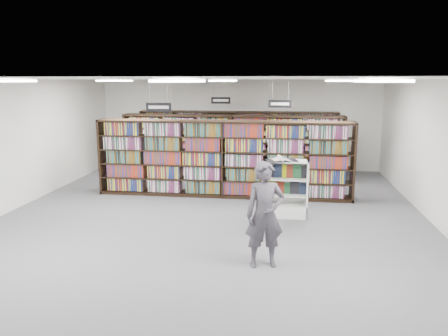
# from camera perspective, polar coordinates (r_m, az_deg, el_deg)

# --- Properties ---
(floor) EXTENTS (12.00, 12.00, 0.00)m
(floor) POSITION_cam_1_polar(r_m,az_deg,el_deg) (10.32, -1.61, -6.51)
(floor) COLOR #59595E
(floor) RESTS_ON ground
(ceiling) EXTENTS (10.00, 12.00, 0.10)m
(ceiling) POSITION_cam_1_polar(r_m,az_deg,el_deg) (9.82, -1.71, 11.55)
(ceiling) COLOR white
(ceiling) RESTS_ON wall_back
(wall_back) EXTENTS (10.00, 0.10, 3.20)m
(wall_back) POSITION_cam_1_polar(r_m,az_deg,el_deg) (15.85, 1.89, 5.68)
(wall_back) COLOR white
(wall_back) RESTS_ON ground
(wall_front) EXTENTS (10.00, 0.10, 3.20)m
(wall_front) POSITION_cam_1_polar(r_m,az_deg,el_deg) (4.32, -14.95, -10.30)
(wall_front) COLOR white
(wall_front) RESTS_ON ground
(wall_left) EXTENTS (0.10, 12.00, 3.20)m
(wall_left) POSITION_cam_1_polar(r_m,az_deg,el_deg) (11.83, -26.32, 2.57)
(wall_left) COLOR white
(wall_left) RESTS_ON ground
(wall_right) EXTENTS (0.10, 12.00, 3.20)m
(wall_right) POSITION_cam_1_polar(r_m,az_deg,el_deg) (10.39, 26.71, 1.47)
(wall_right) COLOR white
(wall_right) RESTS_ON ground
(bookshelf_row_near) EXTENTS (7.00, 0.60, 2.10)m
(bookshelf_row_near) POSITION_cam_1_polar(r_m,az_deg,el_deg) (11.99, -0.09, 1.19)
(bookshelf_row_near) COLOR black
(bookshelf_row_near) RESTS_ON floor
(bookshelf_row_mid) EXTENTS (7.00, 0.60, 2.10)m
(bookshelf_row_mid) POSITION_cam_1_polar(r_m,az_deg,el_deg) (13.95, 1.03, 2.63)
(bookshelf_row_mid) COLOR black
(bookshelf_row_mid) RESTS_ON floor
(bookshelf_row_far) EXTENTS (7.00, 0.60, 2.10)m
(bookshelf_row_far) POSITION_cam_1_polar(r_m,az_deg,el_deg) (15.62, 1.77, 3.57)
(bookshelf_row_far) COLOR black
(bookshelf_row_far) RESTS_ON floor
(aisle_sign_left) EXTENTS (0.65, 0.02, 0.80)m
(aisle_sign_left) POSITION_cam_1_polar(r_m,az_deg,el_deg) (11.15, -8.54, 7.97)
(aisle_sign_left) COLOR #B2B2B7
(aisle_sign_left) RESTS_ON ceiling
(aisle_sign_right) EXTENTS (0.65, 0.02, 0.80)m
(aisle_sign_right) POSITION_cam_1_polar(r_m,az_deg,el_deg) (12.71, 7.32, 8.40)
(aisle_sign_right) COLOR #B2B2B7
(aisle_sign_right) RESTS_ON ceiling
(aisle_sign_center) EXTENTS (0.65, 0.02, 0.80)m
(aisle_sign_center) POSITION_cam_1_polar(r_m,az_deg,el_deg) (14.85, -0.43, 8.91)
(aisle_sign_center) COLOR #B2B2B7
(aisle_sign_center) RESTS_ON ceiling
(troffer_front_left) EXTENTS (0.60, 1.20, 0.04)m
(troffer_front_left) POSITION_cam_1_polar(r_m,az_deg,el_deg) (8.13, -27.27, 10.08)
(troffer_front_left) COLOR white
(troffer_front_left) RESTS_ON ceiling
(troffer_front_center) EXTENTS (0.60, 1.20, 0.04)m
(troffer_front_center) POSITION_cam_1_polar(r_m,az_deg,el_deg) (6.88, -5.89, 11.25)
(troffer_front_center) COLOR white
(troffer_front_center) RESTS_ON ceiling
(troffer_front_right) EXTENTS (0.60, 1.20, 0.04)m
(troffer_front_right) POSITION_cam_1_polar(r_m,az_deg,el_deg) (6.83, 19.85, 10.65)
(troffer_front_right) COLOR white
(troffer_front_right) RESTS_ON ceiling
(troffer_back_left) EXTENTS (0.60, 1.20, 0.04)m
(troffer_back_left) POSITION_cam_1_polar(r_m,az_deg,el_deg) (12.57, -14.03, 11.00)
(troffer_back_left) COLOR white
(troffer_back_left) RESTS_ON ceiling
(troffer_back_center) EXTENTS (0.60, 1.20, 0.04)m
(troffer_back_center) POSITION_cam_1_polar(r_m,az_deg,el_deg) (11.80, -0.09, 11.33)
(troffer_back_center) COLOR white
(troffer_back_center) RESTS_ON ceiling
(troffer_back_right) EXTENTS (0.60, 1.20, 0.04)m
(troffer_back_right) POSITION_cam_1_polar(r_m,az_deg,el_deg) (11.77, 14.81, 10.96)
(troffer_back_right) COLOR white
(troffer_back_right) RESTS_ON ceiling
(endcap_display) EXTENTS (0.97, 0.49, 1.35)m
(endcap_display) POSITION_cam_1_polar(r_m,az_deg,el_deg) (10.43, 8.19, -3.74)
(endcap_display) COLOR white
(endcap_display) RESTS_ON floor
(open_book) EXTENTS (0.78, 0.58, 0.13)m
(open_book) POSITION_cam_1_polar(r_m,az_deg,el_deg) (10.13, 7.49, 1.12)
(open_book) COLOR black
(open_book) RESTS_ON endcap_display
(shopper) EXTENTS (0.76, 0.58, 1.84)m
(shopper) POSITION_cam_1_polar(r_m,az_deg,el_deg) (7.51, 5.35, -6.10)
(shopper) COLOR #46414A
(shopper) RESTS_ON floor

